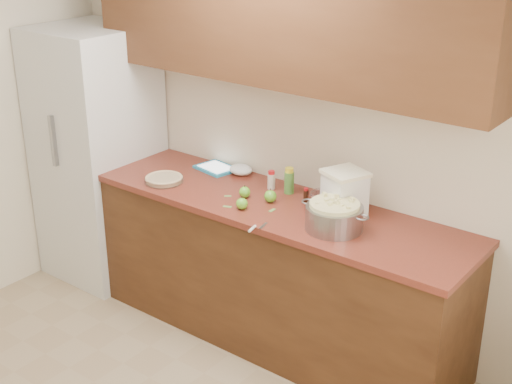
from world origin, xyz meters
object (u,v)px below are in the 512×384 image
Objects in this scene: flour_canister at (345,193)px; pie at (164,179)px; colander at (334,216)px; tablet at (216,168)px.

pie is at bearing -166.96° from flour_canister.
tablet is at bearing 164.54° from colander.
pie is 0.59× the size of colander.
flour_canister reaches higher than pie.
tablet is (-1.10, 0.30, -0.07)m from colander.
pie is at bearing -96.33° from tablet.
tablet is (0.11, 0.38, -0.01)m from pie.
colander is 1.15m from tablet.
flour_canister reaches higher than tablet.
tablet is at bearing 73.39° from pie.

